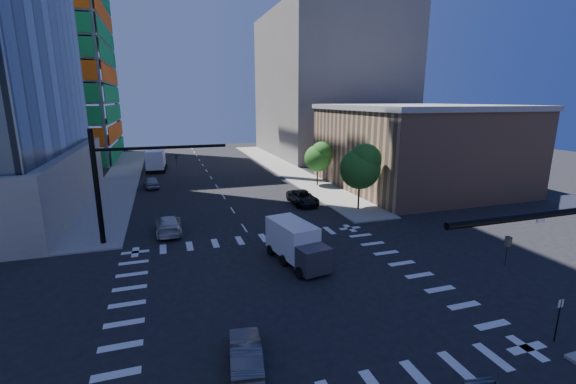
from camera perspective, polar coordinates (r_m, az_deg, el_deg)
name	(u,v)px	position (r m, az deg, el deg)	size (l,w,h in m)	color
ground	(284,289)	(24.23, -0.55, -14.14)	(160.00, 160.00, 0.00)	black
road_markings	(284,289)	(24.22, -0.55, -14.13)	(20.00, 20.00, 0.01)	silver
sidewalk_ne	(284,168)	(64.34, -0.64, 3.55)	(5.00, 60.00, 0.15)	gray
sidewalk_nw	(122,177)	(61.79, -23.36, 2.01)	(5.00, 60.00, 0.15)	gray
construction_building	(26,20)	(86.07, -34.27, 20.28)	(25.16, 34.50, 70.60)	slate
commercial_building	(416,146)	(53.16, 18.48, 6.45)	(20.50, 22.50, 10.60)	#997059
bg_building_ne	(329,86)	(82.58, 6.08, 15.39)	(24.00, 30.00, 28.00)	#67635D
signal_mast_nw	(117,176)	(32.68, -24.02, 2.21)	(10.20, 0.40, 9.00)	black
tree_south	(362,166)	(39.84, 10.85, 3.82)	(4.16, 4.16, 6.82)	#382316
tree_north	(319,156)	(50.77, 4.60, 5.28)	(3.54, 3.52, 5.78)	#382316
no_parking_sign	(559,315)	(22.85, 35.18, -14.71)	(0.30, 0.06, 2.20)	black
car_nb_far	(303,197)	(42.42, 2.20, -0.81)	(2.45, 5.31, 1.48)	black
car_sb_near	(169,225)	(34.88, -17.27, -4.62)	(2.08, 5.11, 1.48)	#BBBBBB
car_sb_mid	(151,182)	(53.26, -19.59, 1.37)	(1.73, 4.30, 1.46)	#9A9EA1
car_sb_cross	(246,353)	(18.05, -6.29, -22.63)	(1.33, 3.81, 1.26)	#444549
box_truck_near	(298,247)	(27.04, 1.50, -8.17)	(3.21, 5.70, 2.82)	black
box_truck_far	(157,161)	(66.05, -18.90, 4.37)	(3.31, 6.82, 3.48)	black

